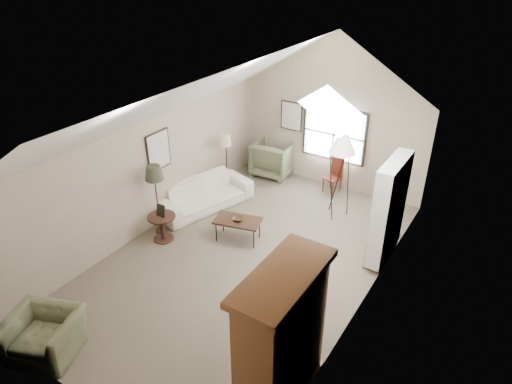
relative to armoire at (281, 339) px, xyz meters
The scene contains 18 objects.
room_shell 3.87m from the armoire, 132.25° to the left, with size 5.01×8.01×4.00m.
window 6.70m from the armoire, 108.11° to the left, with size 1.72×0.08×1.42m, color black.
skylight 4.02m from the armoire, 104.93° to the left, with size 0.80×1.20×0.52m, color white, non-canonical shape.
wall_art 5.98m from the armoire, 133.09° to the left, with size 1.97×3.71×0.88m.
armoire is the anchor object (origin of this frame).
tv_alcove 4.00m from the armoire, 87.71° to the left, with size 0.32×1.30×2.10m, color white.
media_console 4.08m from the armoire, 88.00° to the left, with size 0.34×1.18×0.60m, color #382316.
tv_panel 4.01m from the armoire, 88.00° to the left, with size 0.05×0.90×0.55m, color black.
sofa 5.60m from the armoire, 139.18° to the left, with size 2.40×0.94×0.70m, color silver.
armchair_near 3.84m from the armoire, 159.78° to the right, with size 1.07×0.94×0.70m, color #6B6F4E.
armchair_far 7.16m from the armoire, 121.17° to the left, with size 1.03×1.07×0.97m, color #6F714F.
coffee_table 4.06m from the armoire, 133.05° to the left, with size 1.00×0.55×0.51m, color #351D15.
bowl 4.01m from the armoire, 133.05° to the left, with size 0.24×0.24×0.06m, color #3C2C18.
side_table 4.64m from the armoire, 153.68° to the left, with size 0.60×0.60×0.60m, color #3B1F18.
side_chair 6.33m from the armoire, 107.35° to the left, with size 0.37×0.37×0.96m, color maroon.
tripod_lamp 5.17m from the armoire, 104.61° to the left, with size 0.60×0.60×2.08m, color white, non-canonical shape.
dark_lamp 4.92m from the armoire, 153.04° to the left, with size 0.40×0.40×1.67m, color #2A2D20, non-canonical shape.
tan_lamp 6.53m from the armoire, 132.22° to the left, with size 0.30×0.30×1.50m, color tan, non-canonical shape.
Camera 1 is at (4.25, -6.30, 5.79)m, focal length 32.00 mm.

